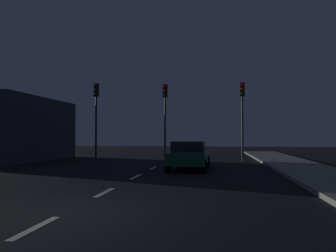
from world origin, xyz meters
TOP-DOWN VIEW (x-y plane):
  - ground_plane at (0.00, 7.00)m, footprint 80.00×80.00m
  - sidewalk_curb_right at (7.50, 7.00)m, footprint 3.00×40.00m
  - lane_stripe_nearest at (0.00, -1.20)m, footprint 0.16×1.60m
  - lane_stripe_second at (0.00, 2.60)m, footprint 0.16×1.60m
  - lane_stripe_third at (0.00, 6.40)m, footprint 0.16×1.60m
  - lane_stripe_fourth at (0.00, 10.20)m, footprint 0.16×1.60m
  - traffic_signal_left at (-5.04, 15.34)m, footprint 0.32×0.38m
  - traffic_signal_center at (-0.16, 15.34)m, footprint 0.32×0.38m
  - traffic_signal_right at (4.97, 15.34)m, footprint 0.32×0.38m
  - car_stopped_ahead at (1.93, 9.60)m, footprint 1.97×4.01m
  - storefront_left at (-10.93, 14.20)m, footprint 5.86×8.85m

SIDE VIEW (x-z plane):
  - ground_plane at x=0.00m, z-range 0.00..0.00m
  - lane_stripe_nearest at x=0.00m, z-range 0.00..0.01m
  - lane_stripe_second at x=0.00m, z-range 0.00..0.01m
  - lane_stripe_third at x=0.00m, z-range 0.00..0.01m
  - lane_stripe_fourth at x=0.00m, z-range 0.00..0.01m
  - sidewalk_curb_right at x=7.50m, z-range 0.00..0.15m
  - car_stopped_ahead at x=1.93m, z-range 0.02..1.43m
  - storefront_left at x=-10.93m, z-range 0.00..4.24m
  - traffic_signal_right at x=4.97m, z-range 1.02..6.20m
  - traffic_signal_center at x=-0.16m, z-range 1.02..6.20m
  - traffic_signal_left at x=-5.04m, z-range 1.05..6.39m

